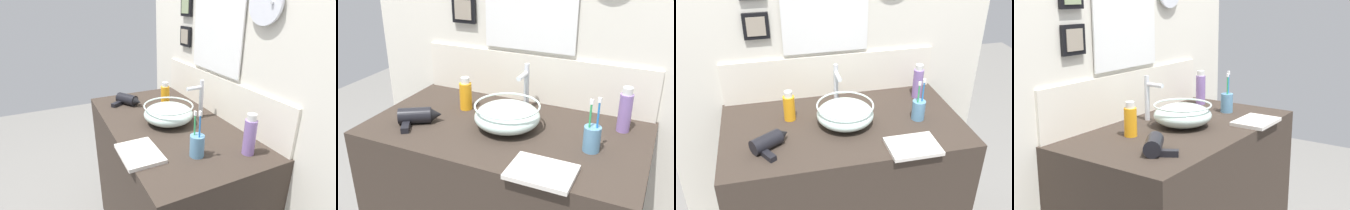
% 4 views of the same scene
% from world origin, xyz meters
% --- Properties ---
extents(back_panel, '(1.71, 0.10, 2.44)m').
position_xyz_m(back_panel, '(-0.00, 0.34, 1.22)').
color(back_panel, silver).
rests_on(back_panel, ground).
extents(glass_bowl_sink, '(0.26, 0.26, 0.10)m').
position_xyz_m(glass_bowl_sink, '(0.01, 0.00, 0.98)').
color(glass_bowl_sink, silver).
rests_on(glass_bowl_sink, vanity_counter).
extents(faucet, '(0.02, 0.10, 0.21)m').
position_xyz_m(faucet, '(0.01, 0.19, 1.05)').
color(faucet, silver).
rests_on(faucet, vanity_counter).
extents(hair_drier, '(0.18, 0.19, 0.07)m').
position_xyz_m(hair_drier, '(-0.34, -0.11, 0.96)').
color(hair_drier, black).
rests_on(hair_drier, vanity_counter).
extents(toothbrush_cup, '(0.06, 0.06, 0.21)m').
position_xyz_m(toothbrush_cup, '(0.35, -0.04, 0.98)').
color(toothbrush_cup, '#598CB2').
rests_on(toothbrush_cup, vanity_counter).
extents(shampoo_bottle, '(0.05, 0.05, 0.18)m').
position_xyz_m(shampoo_bottle, '(0.43, 0.17, 1.02)').
color(shampoo_bottle, '#8C6BB2').
rests_on(shampoo_bottle, vanity_counter).
extents(soap_dispenser, '(0.05, 0.05, 0.15)m').
position_xyz_m(soap_dispenser, '(-0.24, 0.10, 1.00)').
color(soap_dispenser, orange).
rests_on(soap_dispenser, vanity_counter).
extents(hand_towel, '(0.22, 0.16, 0.02)m').
position_xyz_m(hand_towel, '(0.24, -0.25, 0.94)').
color(hand_towel, silver).
rests_on(hand_towel, vanity_counter).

